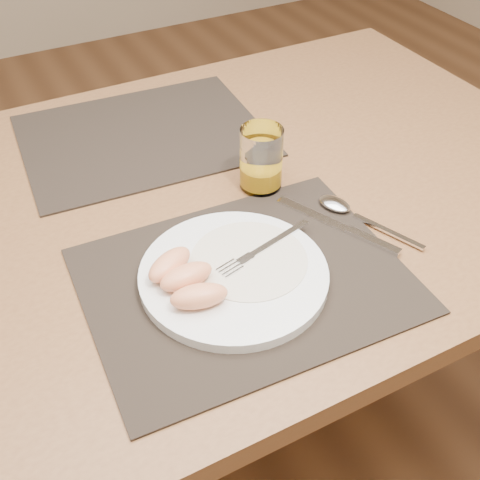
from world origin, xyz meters
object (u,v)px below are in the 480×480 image
placemat_far (143,136)px  fork (258,252)px  juice_glass (261,161)px  spoon (342,208)px  placemat_near (245,280)px  plate (234,275)px  table (201,232)px  knife (347,229)px

placemat_far → fork: bearing=-86.7°
juice_glass → placemat_far: bearing=115.8°
spoon → placemat_near: bearing=-162.8°
plate → placemat_far: bearing=86.7°
table → knife: bearing=-50.8°
knife → juice_glass: bearing=109.6°
plate → knife: 0.21m
juice_glass → placemat_near: bearing=-124.7°
table → fork: bearing=-88.3°
placemat_far → spoon: spoon is taller
table → placemat_near: bearing=-97.5°
placemat_far → knife: bearing=-66.7°
fork → placemat_far: bearing=93.3°
plate → juice_glass: size_ratio=2.49×
fork → juice_glass: (0.10, 0.16, 0.03)m
fork → juice_glass: 0.19m
placemat_near → fork: bearing=36.7°
knife → spoon: bearing=63.3°
table → juice_glass: juice_glass is taller
table → spoon: spoon is taller
placemat_near → placemat_far: same height
fork → knife: size_ratio=0.84×
plate → knife: plate is taller
fork → juice_glass: size_ratio=1.60×
placemat_near → plate: (-0.01, 0.01, 0.01)m
placemat_far → juice_glass: 0.28m
juice_glass → plate: bearing=-128.7°
placemat_near → plate: size_ratio=1.67×
table → placemat_far: 0.24m
table → placemat_near: placemat_near is taller
table → placemat_far: placemat_far is taller
table → placemat_near: 0.24m
placemat_far → spoon: bearing=-61.3°
placemat_far → fork: fork is taller
placemat_far → juice_glass: size_ratio=4.14×
placemat_far → plate: (-0.03, -0.43, 0.01)m
placemat_near → juice_glass: 0.24m
table → plate: bearing=-101.5°
fork → plate: bearing=-160.1°
placemat_near → juice_glass: juice_glass is taller
plate → placemat_near: bearing=-29.9°
fork → placemat_near: bearing=-143.3°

